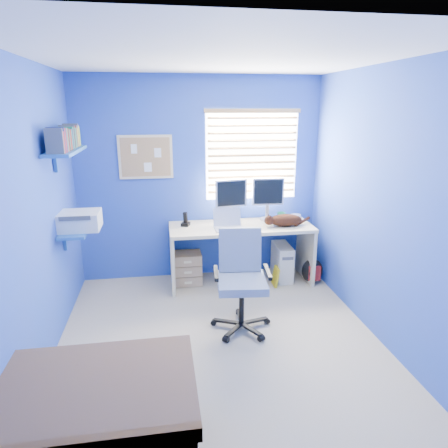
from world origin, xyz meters
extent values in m
cube|color=tan|center=(0.00, 0.00, 0.00)|extent=(3.00, 3.20, 0.00)
cube|color=white|center=(0.00, 0.00, 2.50)|extent=(3.00, 3.20, 0.00)
cube|color=blue|center=(0.00, 1.60, 1.25)|extent=(3.00, 0.01, 2.50)
cube|color=blue|center=(0.00, -1.60, 1.25)|extent=(3.00, 0.01, 2.50)
cube|color=blue|center=(-1.50, 0.00, 1.25)|extent=(0.01, 3.20, 2.50)
cube|color=blue|center=(1.50, 0.00, 1.25)|extent=(0.01, 3.20, 2.50)
cube|color=beige|center=(0.46, 1.26, 0.37)|extent=(1.73, 0.65, 0.74)
cube|color=silver|center=(0.28, 1.12, 0.85)|extent=(0.34, 0.27, 0.22)
cube|color=silver|center=(0.36, 1.43, 1.01)|extent=(0.42, 0.19, 0.54)
cube|color=silver|center=(0.83, 1.46, 1.01)|extent=(0.40, 0.13, 0.54)
cube|color=black|center=(-0.21, 1.35, 0.82)|extent=(0.12, 0.13, 0.17)
imported|color=#1A7A4F|center=(1.01, 1.41, 0.79)|extent=(0.10, 0.09, 0.10)
cylinder|color=silver|center=(1.20, 1.39, 0.78)|extent=(0.13, 0.13, 0.07)
ellipsoid|color=black|center=(0.98, 1.16, 0.81)|extent=(0.42, 0.25, 0.14)
cube|color=beige|center=(1.00, 1.27, 0.23)|extent=(0.20, 0.44, 0.45)
cube|color=tan|center=(-0.21, 1.31, 0.20)|extent=(0.35, 0.28, 0.41)
cube|color=yellow|center=(0.86, 1.07, 0.12)|extent=(0.03, 0.17, 0.24)
ellipsoid|color=black|center=(1.34, 1.09, 0.16)|extent=(0.30, 0.26, 0.31)
cube|color=brown|center=(-0.93, -1.21, 0.28)|extent=(1.16, 0.83, 0.56)
cylinder|color=black|center=(0.25, 0.16, 0.03)|extent=(0.62, 0.62, 0.06)
cylinder|color=black|center=(0.25, 0.16, 0.26)|extent=(0.05, 0.05, 0.39)
cube|color=#7B8BA2|center=(0.25, 0.16, 0.49)|extent=(0.51, 0.51, 0.08)
cube|color=#7B8BA2|center=(0.27, 0.38, 0.76)|extent=(0.43, 0.10, 0.44)
cube|color=white|center=(0.65, 1.59, 1.55)|extent=(1.15, 0.01, 1.10)
cube|color=#BF7B43|center=(0.65, 1.56, 1.55)|extent=(1.10, 0.03, 1.00)
cube|color=beige|center=(-0.65, 1.58, 1.55)|extent=(0.64, 0.02, 0.52)
cube|color=tan|center=(-0.65, 1.57, 1.55)|extent=(0.58, 0.01, 0.46)
cube|color=#265EAB|center=(-1.36, 0.75, 0.92)|extent=(0.26, 0.55, 0.03)
cube|color=silver|center=(-1.32, 0.75, 1.02)|extent=(0.42, 0.34, 0.18)
cube|color=#265EAB|center=(-1.37, 0.75, 1.72)|extent=(0.24, 0.90, 0.03)
cube|color=navy|center=(-1.38, 0.75, 1.84)|extent=(0.15, 0.80, 0.22)
camera|label=1|loc=(-0.48, -3.30, 2.13)|focal=32.00mm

